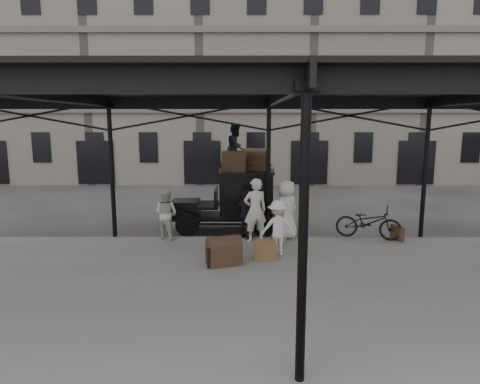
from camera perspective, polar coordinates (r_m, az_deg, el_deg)
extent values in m
plane|color=#383533|center=(12.23, 4.26, -9.15)|extent=(120.00, 120.00, 0.00)
cube|color=slate|center=(10.33, 5.05, -12.32)|extent=(28.00, 8.00, 0.15)
cylinder|color=black|center=(13.69, 3.78, 2.13)|extent=(0.14, 0.14, 4.30)
cylinder|color=black|center=(6.08, 8.36, -7.48)|extent=(0.14, 0.14, 4.30)
cube|color=black|center=(13.59, 3.89, 11.92)|extent=(22.00, 0.10, 0.45)
cube|color=black|center=(5.84, 8.94, 14.95)|extent=(22.00, 0.10, 0.45)
cube|color=black|center=(9.91, 5.31, 13.76)|extent=(22.50, 9.00, 0.08)
cube|color=silver|center=(9.92, 5.31, 14.16)|extent=(18.00, 7.00, 0.04)
cube|color=slate|center=(29.72, 1.92, 15.54)|extent=(64.00, 8.00, 14.00)
cylinder|color=black|center=(14.62, -7.05, -4.42)|extent=(0.80, 0.10, 0.80)
cylinder|color=black|center=(16.01, -6.41, -3.17)|extent=(0.80, 0.10, 0.80)
cylinder|color=black|center=(14.53, 3.20, -4.45)|extent=(0.80, 0.10, 0.80)
cylinder|color=black|center=(15.92, 2.94, -3.20)|extent=(0.80, 0.10, 0.80)
cube|color=black|center=(15.18, -2.03, -3.24)|extent=(3.60, 1.25, 0.12)
cube|color=black|center=(15.23, -7.13, -2.12)|extent=(0.90, 1.00, 0.55)
cube|color=black|center=(15.30, -8.87, -2.11)|extent=(0.06, 0.70, 0.55)
cube|color=black|center=(15.13, -4.13, -1.76)|extent=(0.70, 1.30, 0.10)
cube|color=black|center=(15.01, 0.81, -0.27)|extent=(1.80, 1.45, 1.55)
cube|color=black|center=(14.26, 0.84, 0.02)|extent=(1.40, 0.02, 0.60)
cube|color=black|center=(14.90, 0.82, 2.76)|extent=(1.90, 1.55, 0.06)
imported|color=beige|center=(13.29, 2.03, -2.44)|extent=(0.83, 0.65, 2.01)
imported|color=beige|center=(13.88, -9.81, -2.87)|extent=(0.98, 0.90, 1.62)
imported|color=beige|center=(13.72, 6.25, -2.36)|extent=(1.08, 1.07, 1.89)
imported|color=black|center=(13.68, 0.85, -3.02)|extent=(0.91, 0.93, 1.57)
imported|color=silver|center=(12.11, 5.06, -4.74)|extent=(1.05, 0.65, 1.57)
imported|color=black|center=(14.33, 16.75, -3.87)|extent=(2.17, 1.37, 1.08)
imported|color=black|center=(14.72, -0.54, 5.98)|extent=(0.82, 0.94, 1.63)
cube|color=brown|center=(11.85, 3.32, -7.72)|extent=(0.62, 0.48, 0.50)
cube|color=#483121|center=(14.54, 20.22, -5.13)|extent=(0.27, 0.62, 0.45)
cube|color=#483121|center=(12.26, -2.57, -7.36)|extent=(0.57, 0.49, 0.40)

